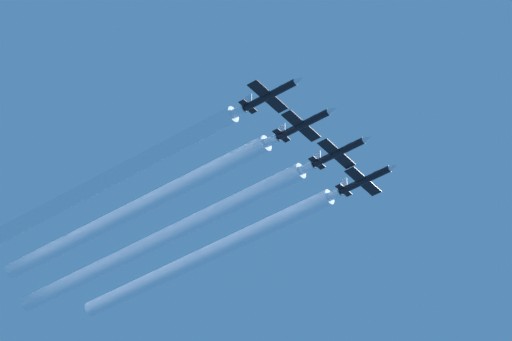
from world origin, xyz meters
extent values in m
cylinder|color=black|center=(-12.51, -0.19, 158.84)|extent=(1.11, 9.57, 1.11)
cone|color=silver|center=(-12.51, 5.40, 158.84)|extent=(1.05, 1.61, 1.05)
ellipsoid|color=#0C263F|center=(-12.51, 1.91, 159.32)|extent=(0.61, 2.22, 0.50)
cube|color=black|center=(-12.51, -0.67, 158.76)|extent=(8.06, 1.91, 0.12)
cube|color=black|center=(-12.51, -4.54, 158.84)|extent=(3.43, 1.11, 0.12)
cube|color=silver|center=(-12.51, -4.46, 160.26)|extent=(0.10, 1.31, 1.71)
cylinder|color=black|center=(-12.51, -5.23, 158.84)|extent=(0.83, 0.60, 0.83)
cylinder|color=black|center=(-4.60, 0.12, 159.27)|extent=(1.11, 9.57, 1.11)
cone|color=silver|center=(-4.60, 5.71, 159.27)|extent=(1.05, 1.61, 1.05)
ellipsoid|color=#0C263F|center=(-4.60, 2.22, 159.74)|extent=(0.61, 2.22, 0.50)
cube|color=black|center=(-4.60, -0.36, 159.19)|extent=(8.06, 1.91, 0.12)
cube|color=black|center=(-4.60, -4.22, 159.27)|extent=(3.43, 1.11, 0.12)
cube|color=silver|center=(-4.60, -4.14, 160.68)|extent=(0.10, 1.31, 1.71)
cylinder|color=black|center=(-4.60, -4.92, 159.27)|extent=(0.83, 0.60, 0.83)
cylinder|color=black|center=(4.63, -0.13, 158.91)|extent=(1.11, 9.57, 1.11)
cone|color=silver|center=(4.63, 5.46, 158.91)|extent=(1.05, 1.61, 1.05)
ellipsoid|color=#0C263F|center=(4.63, 1.97, 159.38)|extent=(0.61, 2.22, 0.50)
cube|color=black|center=(4.63, -0.61, 158.83)|extent=(8.06, 1.91, 0.12)
cube|color=black|center=(4.63, -4.48, 158.91)|extent=(3.43, 1.11, 0.12)
cube|color=silver|center=(4.63, -4.40, 160.32)|extent=(0.10, 1.31, 1.71)
cylinder|color=black|center=(4.63, -5.17, 158.91)|extent=(0.83, 0.60, 0.83)
cylinder|color=black|center=(13.20, -0.17, 158.91)|extent=(1.11, 9.57, 1.11)
cone|color=silver|center=(13.20, 5.42, 158.91)|extent=(1.05, 1.61, 1.05)
ellipsoid|color=#0C263F|center=(13.20, 1.94, 159.38)|extent=(0.61, 2.22, 0.50)
cube|color=black|center=(13.20, -0.65, 158.83)|extent=(8.06, 1.91, 0.12)
cube|color=black|center=(13.20, -4.51, 158.91)|extent=(3.43, 1.11, 0.12)
cube|color=silver|center=(13.20, -4.43, 160.32)|extent=(0.10, 1.31, 1.71)
cylinder|color=black|center=(13.20, -5.20, 158.91)|extent=(0.83, 0.60, 0.83)
cylinder|color=white|center=(-12.51, -28.59, 158.84)|extent=(1.44, 46.63, 1.44)
cylinder|color=white|center=(-12.51, -34.19, 158.84)|extent=(2.73, 53.62, 2.73)
cylinder|color=white|center=(-4.60, -31.94, 159.27)|extent=(1.44, 53.95, 1.44)
cylinder|color=white|center=(-4.60, -38.42, 159.27)|extent=(2.73, 62.04, 2.73)
cylinder|color=white|center=(4.63, -29.85, 158.91)|extent=(1.44, 49.26, 1.44)
cylinder|color=white|center=(4.63, -35.76, 158.91)|extent=(2.73, 56.65, 2.73)
cylinder|color=white|center=(13.20, -28.45, 158.91)|extent=(1.44, 46.41, 1.44)
cylinder|color=white|center=(13.20, -34.02, 158.91)|extent=(2.73, 53.37, 2.73)
camera|label=1|loc=(149.00, 101.78, 2.65)|focal=106.08mm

